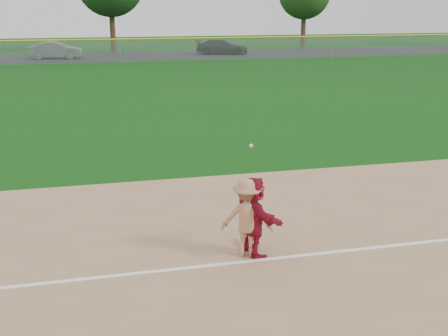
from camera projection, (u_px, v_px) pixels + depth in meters
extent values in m
plane|color=#0D410C|center=(241.00, 246.00, 11.92)|extent=(160.00, 160.00, 0.00)
cube|color=white|center=(251.00, 261.00, 11.17)|extent=(60.00, 0.10, 0.01)
cube|color=black|center=(117.00, 56.00, 54.81)|extent=(120.00, 10.00, 0.01)
cube|color=silver|center=(250.00, 241.00, 11.98)|extent=(0.50, 0.50, 0.10)
imported|color=maroon|center=(254.00, 216.00, 11.27)|extent=(0.83, 1.60, 1.64)
imported|color=#505357|center=(56.00, 50.00, 52.25)|extent=(4.90, 2.09, 1.57)
imported|color=black|center=(222.00, 47.00, 56.98)|extent=(5.60, 3.55, 1.51)
imported|color=#9A9A9D|center=(247.00, 218.00, 11.22)|extent=(1.19, 0.91, 1.62)
sphere|color=white|center=(251.00, 146.00, 11.27)|extent=(0.07, 0.07, 0.07)
plane|color=#999EA0|center=(120.00, 51.00, 48.94)|extent=(110.00, 0.00, 110.00)
cylinder|color=yellow|center=(119.00, 39.00, 48.66)|extent=(110.00, 0.12, 0.12)
cylinder|color=gray|center=(120.00, 51.00, 48.94)|extent=(0.08, 0.08, 2.00)
cylinder|color=gray|center=(332.00, 47.00, 53.47)|extent=(0.08, 0.08, 2.00)
cylinder|color=#362613|center=(113.00, 32.00, 59.37)|extent=(0.56, 0.56, 4.10)
cylinder|color=#3C2816|center=(303.00, 32.00, 65.63)|extent=(0.56, 0.56, 3.64)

